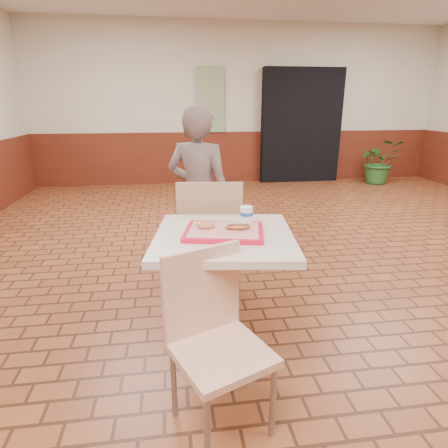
{
  "coord_description": "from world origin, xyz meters",
  "views": [
    {
      "loc": [
        -1.41,
        -2.54,
        1.55
      ],
      "look_at": [
        -1.13,
        -0.53,
        0.89
      ],
      "focal_mm": 30.0,
      "sensor_mm": 36.0,
      "label": 1
    }
  ],
  "objects": [
    {
      "name": "potted_plant",
      "position": [
        2.7,
        4.4,
        0.44
      ],
      "size": [
        0.88,
        0.79,
        0.88
      ],
      "primitive_type": "imported",
      "rotation": [
        0.0,
        0.0,
        -0.14
      ],
      "color": "#286026",
      "rests_on": "ground"
    },
    {
      "name": "wainscot_band",
      "position": [
        0.0,
        0.0,
        0.5
      ],
      "size": [
        8.0,
        10.0,
        1.0
      ],
      "color": "#571E10",
      "rests_on": "ground"
    },
    {
      "name": "paper_cup",
      "position": [
        -0.97,
        -0.41,
        0.91
      ],
      "size": [
        0.08,
        0.08,
        0.1
      ],
      "rotation": [
        0.0,
        0.0,
        0.01
      ],
      "color": "white",
      "rests_on": "serving_tray"
    },
    {
      "name": "main_table",
      "position": [
        -1.13,
        -0.53,
        0.56
      ],
      "size": [
        0.79,
        0.79,
        0.83
      ],
      "rotation": [
        0.0,
        0.0,
        -0.14
      ],
      "color": "beige",
      "rests_on": "ground"
    },
    {
      "name": "serving_tray",
      "position": [
        -1.13,
        -0.53,
        0.84
      ],
      "size": [
        0.44,
        0.34,
        0.03
      ],
      "rotation": [
        0.0,
        0.0,
        -0.21
      ],
      "color": "red",
      "rests_on": "main_table"
    },
    {
      "name": "customer",
      "position": [
        -1.18,
        0.63,
        0.77
      ],
      "size": [
        0.67,
        0.57,
        1.54
      ],
      "primitive_type": "imported",
      "rotation": [
        0.0,
        0.0,
        2.71
      ],
      "color": "#735F59",
      "rests_on": "ground"
    },
    {
      "name": "long_john_donut",
      "position": [
        -1.05,
        -0.53,
        0.88
      ],
      "size": [
        0.15,
        0.08,
        0.04
      ],
      "rotation": [
        0.0,
        0.0,
        -0.1
      ],
      "color": "#BD6A37",
      "rests_on": "serving_tray"
    },
    {
      "name": "ring_donut",
      "position": [
        -1.23,
        -0.47,
        0.88
      ],
      "size": [
        0.12,
        0.12,
        0.03
      ],
      "primitive_type": "torus",
      "rotation": [
        0.0,
        0.0,
        0.13
      ],
      "color": "#CE7E4B",
      "rests_on": "serving_tray"
    },
    {
      "name": "promo_poster",
      "position": [
        -0.6,
        4.94,
        1.6
      ],
      "size": [
        0.5,
        0.03,
        1.2
      ],
      "primitive_type": "cube",
      "color": "gray",
      "rests_on": "wainscot_band"
    },
    {
      "name": "room_shell",
      "position": [
        0.0,
        0.0,
        1.5
      ],
      "size": [
        8.01,
        10.01,
        3.01
      ],
      "color": "brown",
      "rests_on": "ground"
    },
    {
      "name": "chair_main_back",
      "position": [
        -1.14,
        0.15,
        0.57
      ],
      "size": [
        0.52,
        0.52,
        1.02
      ],
      "rotation": [
        0.0,
        0.0,
        3.04
      ],
      "color": "tan",
      "rests_on": "ground"
    },
    {
      "name": "corridor_doorway",
      "position": [
        1.2,
        4.88,
        1.1
      ],
      "size": [
        1.6,
        0.22,
        2.2
      ],
      "primitive_type": "cube",
      "color": "black",
      "rests_on": "ground"
    },
    {
      "name": "chair_main_front",
      "position": [
        -1.24,
        -0.99,
        0.5
      ],
      "size": [
        0.54,
        0.54,
        0.89
      ],
      "rotation": [
        0.0,
        0.0,
        0.4
      ],
      "color": "#E8B08B",
      "rests_on": "ground"
    }
  ]
}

